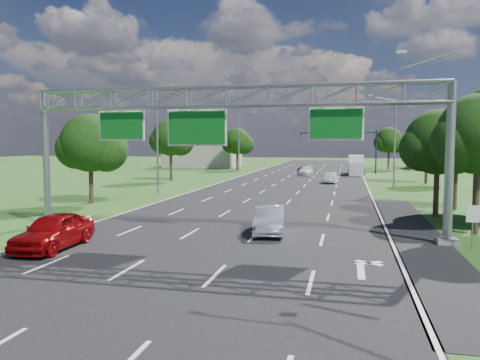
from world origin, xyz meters
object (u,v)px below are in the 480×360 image
(sign_gantry, at_px, (229,108))
(regulatory_sign, at_px, (473,218))
(red_coupe, at_px, (54,231))
(box_truck, at_px, (356,165))
(silver_sedan, at_px, (269,220))
(traffic_signal, at_px, (354,141))

(sign_gantry, xyz_separation_m, regulatory_sign, (12.07, -1.02, -5.38))
(red_coupe, distance_m, box_truck, 57.82)
(regulatory_sign, distance_m, silver_sedan, 10.16)
(regulatory_sign, relative_size, red_coupe, 0.42)
(sign_gantry, relative_size, box_truck, 2.99)
(traffic_signal, distance_m, silver_sedan, 52.64)
(sign_gantry, height_order, regulatory_sign, sign_gantry)
(sign_gantry, bearing_deg, silver_sedan, 20.55)
(box_truck, bearing_deg, silver_sedan, -95.11)
(red_coupe, relative_size, box_truck, 0.64)
(regulatory_sign, xyz_separation_m, silver_sedan, (-9.97, 1.81, -0.75))
(traffic_signal, height_order, red_coupe, traffic_signal)
(red_coupe, bearing_deg, sign_gantry, 33.31)
(regulatory_sign, bearing_deg, traffic_signal, 95.20)
(sign_gantry, height_order, red_coupe, sign_gantry)
(regulatory_sign, xyz_separation_m, box_truck, (-4.49, 51.58, -0.09))
(sign_gantry, height_order, silver_sedan, sign_gantry)
(regulatory_sign, bearing_deg, box_truck, 94.97)
(silver_sedan, bearing_deg, traffic_signal, 77.28)
(regulatory_sign, relative_size, traffic_signal, 0.17)
(regulatory_sign, xyz_separation_m, traffic_signal, (-4.92, 54.02, 3.66))
(traffic_signal, relative_size, red_coupe, 2.43)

